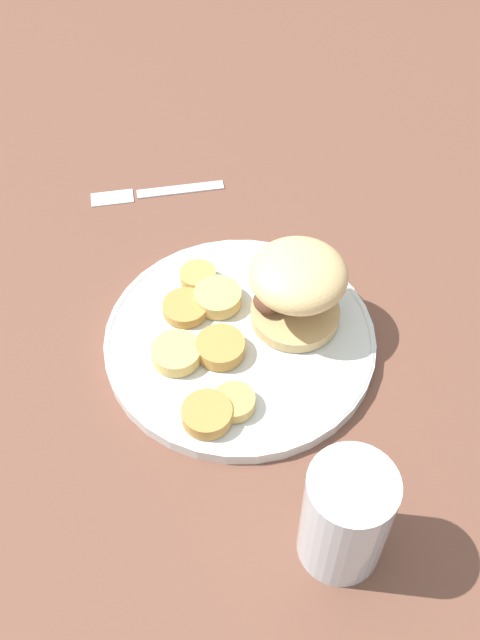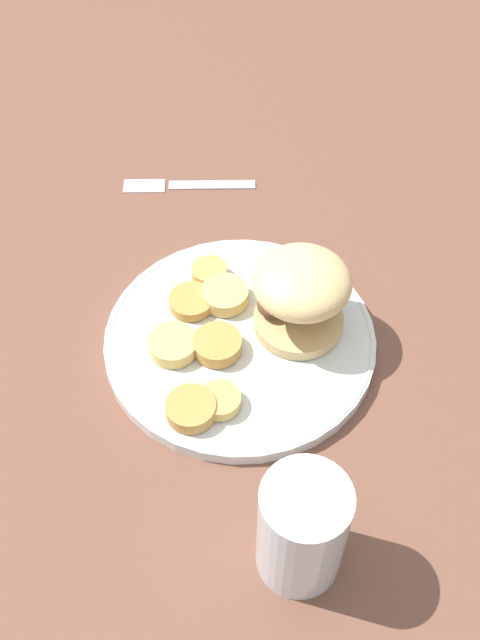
# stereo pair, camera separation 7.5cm
# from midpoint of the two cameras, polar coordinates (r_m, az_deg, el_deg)

# --- Properties ---
(ground_plane) EXTENTS (4.00, 4.00, 0.00)m
(ground_plane) POSITION_cam_midpoint_polar(r_m,az_deg,el_deg) (0.78, 2.74, -2.06)
(ground_plane) COLOR brown
(dinner_plate) EXTENTS (0.28, 0.28, 0.02)m
(dinner_plate) POSITION_cam_midpoint_polar(r_m,az_deg,el_deg) (0.78, 2.76, -1.66)
(dinner_plate) COLOR silver
(dinner_plate) RESTS_ON ground_plane
(sandwich) EXTENTS (0.10, 0.11, 0.09)m
(sandwich) POSITION_cam_midpoint_polar(r_m,az_deg,el_deg) (0.75, 7.57, 2.05)
(sandwich) COLOR tan
(sandwich) RESTS_ON dinner_plate
(potato_round_0) EXTENTS (0.05, 0.05, 0.02)m
(potato_round_0) POSITION_cam_midpoint_polar(r_m,az_deg,el_deg) (0.75, -2.28, -2.08)
(potato_round_0) COLOR #DBB766
(potato_round_0) RESTS_ON dinner_plate
(potato_round_1) EXTENTS (0.05, 0.05, 0.01)m
(potato_round_1) POSITION_cam_midpoint_polar(r_m,az_deg,el_deg) (0.79, -1.03, 1.27)
(potato_round_1) COLOR #BC8942
(potato_round_1) RESTS_ON dinner_plate
(potato_round_2) EXTENTS (0.04, 0.04, 0.01)m
(potato_round_2) POSITION_cam_midpoint_polar(r_m,az_deg,el_deg) (0.72, 1.47, -6.34)
(potato_round_2) COLOR tan
(potato_round_2) RESTS_ON dinner_plate
(potato_round_3) EXTENTS (0.05, 0.05, 0.02)m
(potato_round_3) POSITION_cam_midpoint_polar(r_m,az_deg,el_deg) (0.71, -0.73, -6.98)
(potato_round_3) COLOR #BC8942
(potato_round_3) RESTS_ON dinner_plate
(potato_round_4) EXTENTS (0.05, 0.05, 0.02)m
(potato_round_4) POSITION_cam_midpoint_polar(r_m,az_deg,el_deg) (0.79, 1.53, 1.75)
(potato_round_4) COLOR #DBB766
(potato_round_4) RESTS_ON dinner_plate
(potato_round_5) EXTENTS (0.05, 0.05, 0.02)m
(potato_round_5) POSITION_cam_midpoint_polar(r_m,az_deg,el_deg) (0.75, 1.11, -2.08)
(potato_round_5) COLOR #BC8942
(potato_round_5) RESTS_ON dinner_plate
(potato_round_6) EXTENTS (0.04, 0.04, 0.02)m
(potato_round_6) POSITION_cam_midpoint_polar(r_m,az_deg,el_deg) (0.82, 0.29, 3.47)
(potato_round_6) COLOR tan
(potato_round_6) RESTS_ON dinner_plate
(fork) EXTENTS (0.16, 0.04, 0.00)m
(fork) POSITION_cam_midpoint_polar(r_m,az_deg,el_deg) (0.95, -1.95, 10.13)
(fork) COLOR silver
(fork) RESTS_ON ground_plane
(drinking_glass) EXTENTS (0.07, 0.07, 0.12)m
(drinking_glass) POSITION_cam_midpoint_polar(r_m,az_deg,el_deg) (0.62, 8.33, -15.78)
(drinking_glass) COLOR silver
(drinking_glass) RESTS_ON ground_plane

